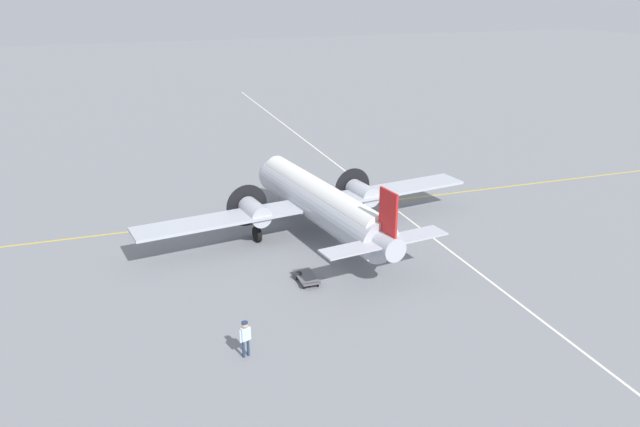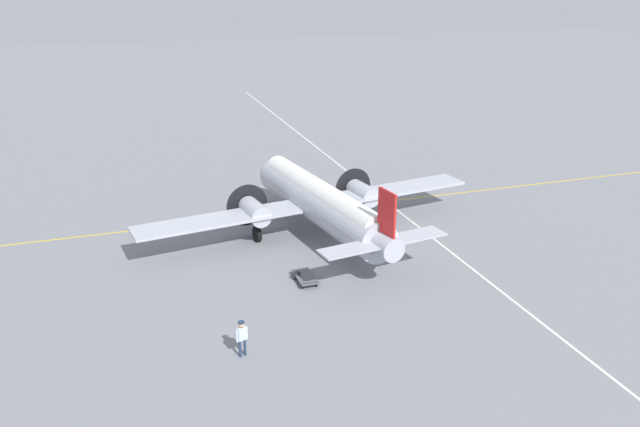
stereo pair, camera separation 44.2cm
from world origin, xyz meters
TOP-DOWN VIEW (x-y plane):
  - ground_plane at (0.00, 0.00)m, footprint 300.00×300.00m
  - apron_line_eastwest at (0.00, 5.22)m, footprint 120.00×0.16m
  - apron_line_northsouth at (7.41, 0.00)m, footprint 0.16×120.00m
  - airliner_main at (-0.07, 0.43)m, footprint 25.36×18.39m
  - crew_foreground at (-8.22, -12.97)m, footprint 0.61×0.40m
  - suitcase_near_door at (-3.46, -5.98)m, footprint 0.44×0.14m
  - baggage_cart at (-3.04, -6.36)m, footprint 1.09×2.35m

SIDE VIEW (x-z plane):
  - ground_plane at x=0.00m, z-range 0.00..0.00m
  - apron_line_eastwest at x=0.00m, z-range 0.00..0.01m
  - apron_line_northsouth at x=7.41m, z-range 0.00..0.01m
  - suitcase_near_door at x=-3.46m, z-range -0.02..0.52m
  - baggage_cart at x=-3.04m, z-range 0.00..0.56m
  - crew_foreground at x=-8.22m, z-range 0.24..2.13m
  - airliner_main at x=-0.07m, z-range -0.39..5.50m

